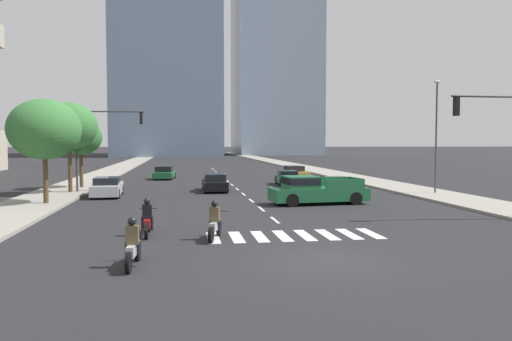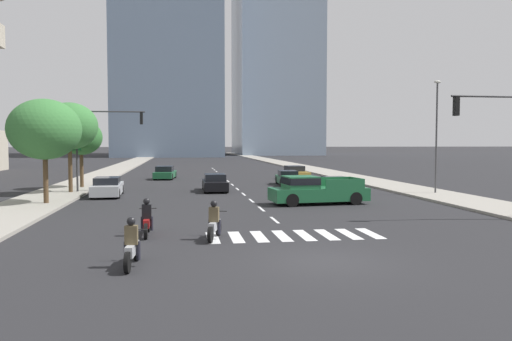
% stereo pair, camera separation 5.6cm
% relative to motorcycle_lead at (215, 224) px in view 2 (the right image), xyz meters
% --- Properties ---
extents(ground_plane, '(800.00, 800.00, 0.00)m').
position_rel_motorcycle_lead_xyz_m(ground_plane, '(3.10, -3.97, -0.58)').
color(ground_plane, '#232326').
extents(sidewalk_east, '(4.00, 260.00, 0.15)m').
position_rel_motorcycle_lead_xyz_m(sidewalk_east, '(15.96, 26.03, -0.51)').
color(sidewalk_east, gray).
rests_on(sidewalk_east, ground).
extents(sidewalk_west, '(4.00, 260.00, 0.15)m').
position_rel_motorcycle_lead_xyz_m(sidewalk_west, '(-9.77, 26.03, -0.51)').
color(sidewalk_west, gray).
rests_on(sidewalk_west, ground).
extents(crosswalk_near, '(6.75, 2.39, 0.01)m').
position_rel_motorcycle_lead_xyz_m(crosswalk_near, '(3.10, 0.31, -0.58)').
color(crosswalk_near, silver).
rests_on(crosswalk_near, ground).
extents(lane_divider_center, '(0.14, 50.00, 0.01)m').
position_rel_motorcycle_lead_xyz_m(lane_divider_center, '(3.10, 28.31, -0.58)').
color(lane_divider_center, silver).
rests_on(lane_divider_center, ground).
extents(motorcycle_lead, '(0.87, 2.06, 1.49)m').
position_rel_motorcycle_lead_xyz_m(motorcycle_lead, '(0.00, 0.00, 0.00)').
color(motorcycle_lead, black).
rests_on(motorcycle_lead, ground).
extents(motorcycle_trailing, '(0.70, 2.12, 1.49)m').
position_rel_motorcycle_lead_xyz_m(motorcycle_trailing, '(-2.66, -3.86, -0.00)').
color(motorcycle_trailing, black).
rests_on(motorcycle_trailing, ground).
extents(motorcycle_third, '(0.70, 2.18, 1.49)m').
position_rel_motorcycle_lead_xyz_m(motorcycle_third, '(-2.57, 1.15, -0.00)').
color(motorcycle_third, black).
rests_on(motorcycle_third, ground).
extents(pickup_truck, '(5.86, 2.59, 1.67)m').
position_rel_motorcycle_lead_xyz_m(pickup_truck, '(6.51, 9.99, 0.23)').
color(pickup_truck, '#1E6038').
rests_on(pickup_truck, ground).
extents(sedan_silver_0, '(2.11, 4.76, 1.29)m').
position_rel_motorcycle_lead_xyz_m(sedan_silver_0, '(9.27, 14.08, 0.01)').
color(sedan_silver_0, '#B7BABF').
rests_on(sedan_silver_0, ground).
extents(sedan_silver_1, '(2.01, 4.81, 1.31)m').
position_rel_motorcycle_lead_xyz_m(sedan_silver_1, '(-6.18, 16.28, 0.02)').
color(sedan_silver_1, '#B7BABF').
rests_on(sedan_silver_1, ground).
extents(sedan_black_2, '(1.79, 4.51, 1.31)m').
position_rel_motorcycle_lead_xyz_m(sedan_black_2, '(1.24, 18.79, 0.02)').
color(sedan_black_2, black).
rests_on(sedan_black_2, ground).
extents(sedan_gold_3, '(2.21, 4.38, 1.33)m').
position_rel_motorcycle_lead_xyz_m(sedan_gold_3, '(9.87, 29.82, 0.02)').
color(sedan_gold_3, '#B28E38').
rests_on(sedan_gold_3, ground).
extents(sedan_green_4, '(2.24, 4.52, 1.30)m').
position_rel_motorcycle_lead_xyz_m(sedan_green_4, '(-2.86, 32.06, 0.01)').
color(sedan_green_4, '#1E6038').
rests_on(sedan_green_4, ground).
extents(sedan_green_5, '(2.04, 4.70, 1.22)m').
position_rel_motorcycle_lead_xyz_m(sedan_green_5, '(7.83, 23.52, -0.02)').
color(sedan_green_5, '#1E6038').
rests_on(sedan_green_5, ground).
extents(traffic_signal_near, '(4.36, 0.28, 6.01)m').
position_rel_motorcycle_lead_xyz_m(traffic_signal_near, '(13.58, 2.77, 3.66)').
color(traffic_signal_near, '#333335').
rests_on(traffic_signal_near, sidewalk_east).
extents(traffic_signal_far, '(5.06, 0.28, 6.09)m').
position_rel_motorcycle_lead_xyz_m(traffic_signal_far, '(-6.81, 18.49, 3.76)').
color(traffic_signal_far, '#333335').
rests_on(traffic_signal_far, sidewalk_west).
extents(street_lamp_east, '(0.50, 0.24, 7.75)m').
position_rel_motorcycle_lead_xyz_m(street_lamp_east, '(16.26, 13.95, 4.04)').
color(street_lamp_east, '#3F3F42').
rests_on(street_lamp_east, sidewalk_east).
extents(street_tree_nearest, '(4.10, 4.10, 5.98)m').
position_rel_motorcycle_lead_xyz_m(street_tree_nearest, '(-8.97, 11.62, 3.80)').
color(street_tree_nearest, '#4C3823').
rests_on(street_tree_nearest, sidewalk_west).
extents(street_tree_second, '(3.89, 3.89, 6.29)m').
position_rel_motorcycle_lead_xyz_m(street_tree_second, '(-8.97, 18.15, 4.19)').
color(street_tree_second, '#4C3823').
rests_on(street_tree_second, sidewalk_west).
extents(street_tree_third, '(3.24, 3.24, 5.27)m').
position_rel_motorcycle_lead_xyz_m(street_tree_third, '(-8.97, 22.20, 3.44)').
color(street_tree_third, '#4C3823').
rests_on(street_tree_third, sidewalk_west).
extents(office_tower_left_skyline, '(27.47, 29.83, 82.52)m').
position_rel_motorcycle_lead_xyz_m(office_tower_left_skyline, '(-4.46, 118.79, 40.15)').
color(office_tower_left_skyline, slate).
rests_on(office_tower_left_skyline, ground).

